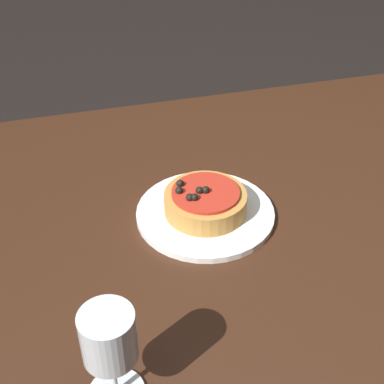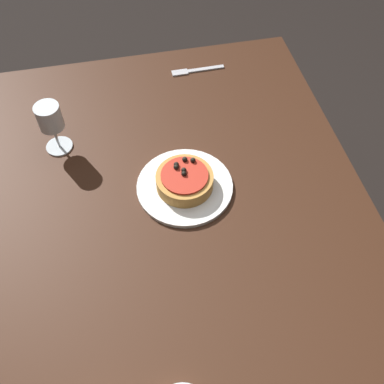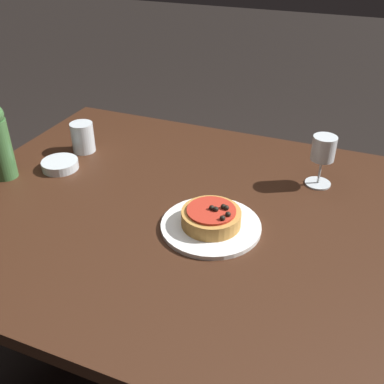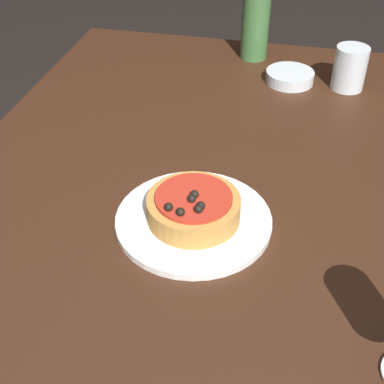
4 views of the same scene
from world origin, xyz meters
The scene contains 4 objects.
dining_table centered at (0.00, 0.00, 0.66)m, with size 1.36×1.06×0.74m.
dinner_plate centered at (0.09, -0.06, 0.75)m, with size 0.26×0.26×0.01m.
pizza centered at (0.09, -0.06, 0.77)m, with size 0.15×0.15×0.06m.
wine_glass centered at (0.30, 0.27, 0.85)m, with size 0.08×0.08×0.15m.
Camera 1 is at (0.32, 0.68, 1.37)m, focal length 50.00 mm.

